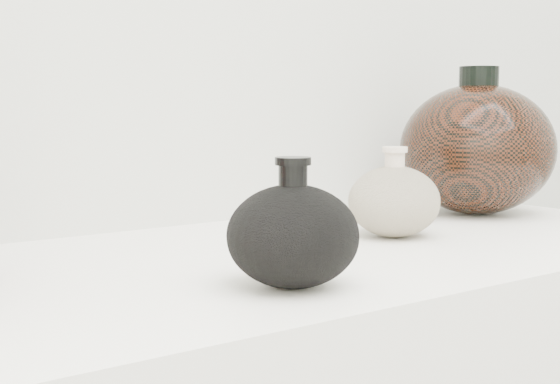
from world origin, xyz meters
TOP-DOWN VIEW (x-y plane):
  - black_gourd_vase at (-0.08, 0.81)m, footprint 0.14×0.14m
  - cream_gourd_vase at (0.19, 0.95)m, footprint 0.15×0.15m
  - right_round_pot at (0.45, 1.03)m, footprint 0.29×0.29m

SIDE VIEW (x-z plane):
  - cream_gourd_vase at x=0.19m, z-range 0.89..1.01m
  - black_gourd_vase at x=-0.08m, z-range 0.89..1.01m
  - right_round_pot at x=0.45m, z-range 0.89..1.12m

